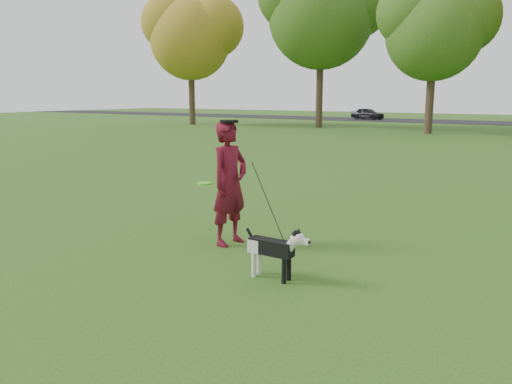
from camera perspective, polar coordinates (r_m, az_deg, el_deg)
The scene contains 6 objects.
ground at distance 7.14m, azimuth 1.06°, elevation -7.92°, with size 120.00×120.00×0.00m, color #285116.
man at distance 7.75m, azimuth -3.02°, elevation 0.99°, with size 0.71×0.46×1.94m, color #570C1B.
dog at distance 6.34m, azimuth 2.31°, elevation -6.27°, with size 0.94×0.19×0.71m.
car_left at distance 48.73m, azimuth 12.63°, elevation 8.74°, with size 1.27×3.17×1.08m, color black.
man_held_items at distance 6.81m, azimuth 1.26°, elevation -0.89°, with size 2.03×1.11×1.47m.
tree_row at distance 32.61m, azimuth 24.77°, elevation 19.07°, with size 51.74×8.86×12.01m.
Camera 1 is at (3.51, -5.77, 2.33)m, focal length 35.00 mm.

